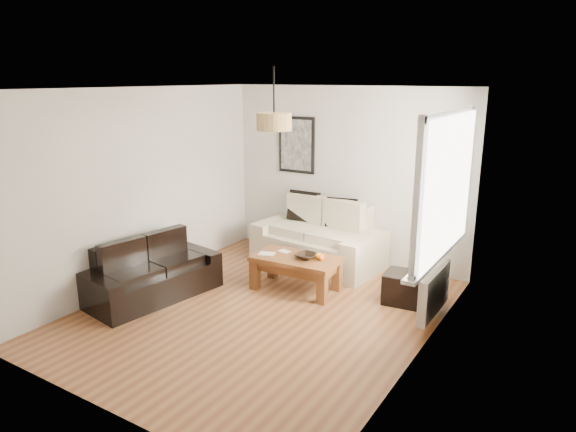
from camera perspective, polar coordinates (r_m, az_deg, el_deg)
The scene contains 21 objects.
floor at distance 6.30m, azimuth -2.93°, elevation -10.49°, with size 4.50×4.50×0.00m, color brown.
ceiling at distance 5.68m, azimuth -3.30°, elevation 13.89°, with size 3.80×4.50×0.00m, color white, non-canonical shape.
wall_back at distance 7.76m, azimuth 6.47°, elevation 4.49°, with size 3.80×0.04×2.60m, color silver, non-canonical shape.
wall_front at distance 4.29m, azimuth -20.63°, elevation -5.23°, with size 3.80×0.04×2.60m, color silver, non-canonical shape.
wall_left at distance 7.09m, azimuth -15.82°, elevation 2.99°, with size 0.04×4.50×2.60m, color silver, non-canonical shape.
wall_right at distance 5.05m, azimuth 14.89°, elevation -1.75°, with size 0.04×4.50×2.60m, color silver, non-canonical shape.
window_bay at distance 5.74m, azimuth 17.11°, elevation 3.18°, with size 0.14×1.90×1.60m, color white, non-canonical shape.
radiator at distance 6.10m, azimuth 15.86°, elevation -8.04°, with size 0.10×0.90×0.52m, color white.
poster at distance 8.07m, azimuth 0.96°, elevation 7.87°, with size 0.62×0.04×0.87m, color black, non-canonical shape.
pendant_shade at distance 5.95m, azimuth -1.55°, elevation 10.39°, with size 0.40×0.40×0.20m, color tan.
loveseat_cream at distance 7.65m, azimuth 3.37°, elevation -2.12°, with size 1.84×1.00×0.91m, color #BFB999, non-canonical shape.
sofa_leather at distance 6.78m, azimuth -14.78°, elevation -5.79°, with size 1.65×0.80×0.71m, color black, non-canonical shape.
coffee_table at distance 6.81m, azimuth 0.87°, elevation -6.34°, with size 1.12×0.61×0.46m, color brown, non-canonical shape.
ottoman at distance 6.60m, azimuth 13.55°, elevation -7.87°, with size 0.67×0.43×0.38m, color black.
cushion_left at distance 7.92m, azimuth 1.71°, elevation 1.10°, with size 0.47×0.14×0.47m, color black.
cushion_right at distance 7.63m, azimuth 5.92°, elevation 0.36°, with size 0.44×0.14×0.44m, color black.
fruit_bowl at distance 6.65m, azimuth 2.05°, elevation -4.48°, with size 0.27×0.27×0.07m, color black.
orange_a at distance 6.64m, azimuth 3.37°, elevation -4.48°, with size 0.08×0.08×0.08m, color #FF9D15.
orange_b at distance 6.60m, azimuth 3.72°, elevation -4.59°, with size 0.08×0.08×0.08m, color #E45913.
orange_c at distance 6.68m, azimuth 3.49°, elevation -4.36°, with size 0.07×0.07×0.07m, color orange.
papers at distance 6.85m, azimuth -2.34°, elevation -4.16°, with size 0.21×0.15×0.01m, color silver.
Camera 1 is at (3.26, -4.65, 2.72)m, focal length 32.19 mm.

